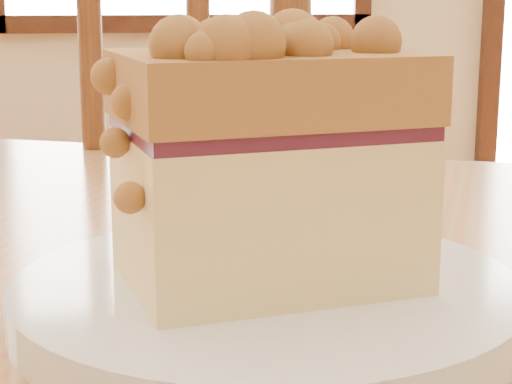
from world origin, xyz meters
TOP-DOWN VIEW (x-y plane):
  - cafe_chair_main at (-0.07, 0.83)m, footprint 0.48×0.48m
  - plate at (0.02, 0.20)m, footprint 0.23×0.23m
  - cake_slice at (0.02, 0.19)m, footprint 0.14×0.11m

SIDE VIEW (x-z plane):
  - cafe_chair_main at x=-0.07m, z-range 0.01..1.04m
  - plate at x=0.02m, z-range 0.75..0.77m
  - cake_slice at x=0.02m, z-range 0.77..0.88m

